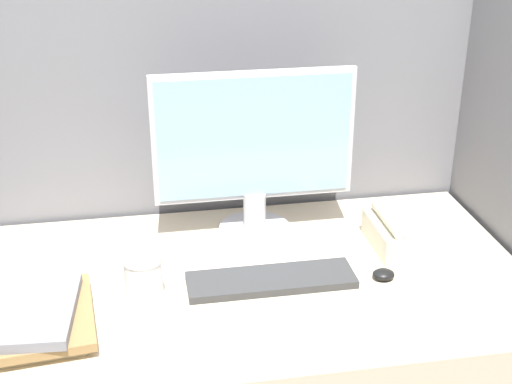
% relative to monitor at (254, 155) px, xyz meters
% --- Properties ---
extents(cubicle_panel_rear, '(1.83, 0.04, 1.46)m').
position_rel_monitor_xyz_m(cubicle_panel_rear, '(-0.06, 0.20, -0.24)').
color(cubicle_panel_rear, slate).
rests_on(cubicle_panel_rear, ground_plane).
extents(monitor, '(0.55, 0.20, 0.47)m').
position_rel_monitor_xyz_m(monitor, '(0.00, 0.00, 0.00)').
color(monitor, '#B7B7BC').
rests_on(monitor, desk).
extents(keyboard, '(0.42, 0.12, 0.02)m').
position_rel_monitor_xyz_m(keyboard, '(-0.01, -0.28, -0.23)').
color(keyboard, '#333333').
rests_on(keyboard, desk).
extents(mouse, '(0.06, 0.05, 0.03)m').
position_rel_monitor_xyz_m(mouse, '(0.28, -0.30, -0.22)').
color(mouse, black).
rests_on(mouse, desk).
extents(coffee_cup, '(0.10, 0.10, 0.12)m').
position_rel_monitor_xyz_m(coffee_cup, '(-0.32, -0.29, -0.18)').
color(coffee_cup, white).
rests_on(coffee_cup, desk).
extents(book_stack, '(0.25, 0.31, 0.06)m').
position_rel_monitor_xyz_m(book_stack, '(-0.55, -0.37, -0.20)').
color(book_stack, '#C6B78C').
rests_on(book_stack, desk).
extents(desk_telephone, '(0.17, 0.20, 0.11)m').
position_rel_monitor_xyz_m(desk_telephone, '(0.38, -0.15, -0.19)').
color(desk_telephone, beige).
rests_on(desk_telephone, desk).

